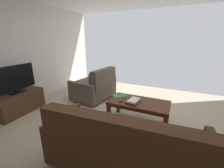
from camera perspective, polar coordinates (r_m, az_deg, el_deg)
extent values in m
cube|color=#B7A88E|center=(3.04, 4.17, -15.45)|extent=(5.48, 5.31, 0.01)
cube|color=silver|center=(4.37, -31.86, 9.95)|extent=(0.12, 5.31, 2.55)
cylinder|color=black|center=(2.48, 28.50, -25.64)|extent=(0.05, 0.05, 0.06)
cylinder|color=black|center=(2.72, -10.72, -19.28)|extent=(0.05, 0.05, 0.06)
cylinder|color=black|center=(2.33, -20.10, -27.59)|extent=(0.05, 0.05, 0.06)
cube|color=#472B1C|center=(2.08, 5.40, -24.45)|extent=(1.87, 0.91, 0.39)
cube|color=#472B1C|center=(1.92, 24.76, -20.95)|extent=(0.61, 0.72, 0.10)
cube|color=#472B1C|center=(1.94, 5.78, -18.67)|extent=(0.61, 0.72, 0.10)
cube|color=#472B1C|center=(2.15, -10.56, -15.08)|extent=(0.61, 0.72, 0.10)
cube|color=#472B1C|center=(1.59, 2.41, -21.36)|extent=(1.82, 0.31, 0.49)
cube|color=#472B1C|center=(1.64, 25.91, -21.86)|extent=(0.55, 0.16, 0.35)
cube|color=#472B1C|center=(1.67, 3.67, -19.13)|extent=(0.55, 0.16, 0.35)
cube|color=#472B1C|center=(1.90, -14.59, -14.74)|extent=(0.55, 0.16, 0.35)
cube|color=#472B1C|center=(2.08, 34.83, -25.50)|extent=(0.16, 0.78, 0.55)
cube|color=#472B1C|center=(2.41, -18.10, -16.76)|extent=(0.16, 0.78, 0.55)
cylinder|color=black|center=(4.74, -7.77, -2.72)|extent=(0.06, 0.06, 0.06)
cylinder|color=black|center=(4.24, -14.21, -5.61)|extent=(0.06, 0.06, 0.06)
cylinder|color=black|center=(4.34, -0.27, -4.49)|extent=(0.06, 0.06, 0.06)
cylinder|color=black|center=(3.78, -6.36, -8.03)|extent=(0.06, 0.06, 0.06)
cube|color=brown|center=(4.18, -7.26, -2.34)|extent=(0.95, 1.00, 0.37)
cube|color=brown|center=(4.12, -7.60, 0.80)|extent=(0.84, 0.93, 0.10)
cube|color=brown|center=(3.85, -3.24, 2.17)|extent=(0.29, 0.92, 0.51)
cube|color=brown|center=(3.91, -4.56, 2.39)|extent=(0.22, 0.83, 0.37)
cube|color=brown|center=(4.54, -3.31, 0.29)|extent=(0.86, 0.20, 0.53)
cube|color=brown|center=(3.80, -12.06, -3.49)|extent=(0.86, 0.20, 0.53)
cube|color=#4C2819|center=(2.91, 10.52, -7.13)|extent=(1.16, 0.60, 0.04)
cube|color=#4C2819|center=(2.93, 10.47, -7.93)|extent=(1.06, 0.54, 0.05)
cube|color=#4C2819|center=(3.17, 21.01, -10.61)|extent=(0.07, 0.07, 0.43)
cube|color=#4C2819|center=(3.38, 2.60, -7.67)|extent=(0.07, 0.07, 0.43)
cube|color=#4C2819|center=(2.73, 20.06, -15.36)|extent=(0.07, 0.07, 0.43)
cube|color=#4C2819|center=(2.96, -1.28, -11.46)|extent=(0.07, 0.07, 0.43)
cube|color=#4C331E|center=(3.98, -32.71, -6.15)|extent=(0.51, 1.04, 0.48)
cube|color=black|center=(4.09, -33.76, -5.78)|extent=(0.06, 0.87, 0.29)
cube|color=black|center=(3.93, -34.52, -6.76)|extent=(0.21, 0.25, 0.06)
cube|color=black|center=(3.90, -33.30, -2.73)|extent=(0.21, 0.33, 0.02)
cube|color=black|center=(3.89, -33.40, -2.17)|extent=(0.04, 0.06, 0.06)
cube|color=black|center=(3.82, -34.11, 1.93)|extent=(0.08, 0.95, 0.55)
cube|color=navy|center=(3.83, -34.27, 1.95)|extent=(0.05, 0.92, 0.52)
cube|color=#337F51|center=(2.84, 8.22, -6.91)|extent=(0.27, 0.31, 0.02)
cube|color=#C63833|center=(2.83, 8.21, -6.60)|extent=(0.25, 0.33, 0.02)
cube|color=silver|center=(2.82, 8.60, -6.28)|extent=(0.20, 0.30, 0.03)
cube|color=black|center=(2.88, 3.56, -6.45)|extent=(0.07, 0.17, 0.02)
cube|color=#59595B|center=(2.87, 3.57, -6.25)|extent=(0.05, 0.11, 0.00)
cube|color=#337F51|center=(3.13, 3.12, -4.57)|extent=(0.36, 0.35, 0.01)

